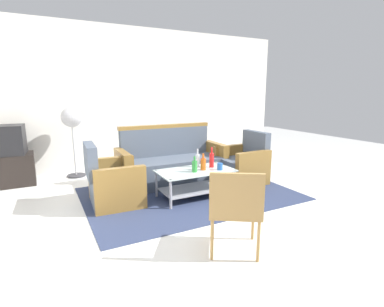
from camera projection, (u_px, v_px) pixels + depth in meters
The scene contains 16 objects.
ground_plane at pixel (224, 211), 3.85m from camera, with size 14.00×14.00×0.00m, color white.
wall_back at pixel (145, 98), 6.21m from camera, with size 6.52×0.12×2.80m.
rug at pixel (189, 194), 4.47m from camera, with size 3.03×2.13×0.01m, color #2D3856.
couch at pixel (172, 164), 4.99m from camera, with size 1.81×0.77×0.96m.
armchair_left at pixel (113, 184), 4.03m from camera, with size 0.73×0.79×0.85m.
armchair_right at pixel (243, 165), 5.04m from camera, with size 0.70×0.76×0.85m.
coffee_table at pixel (195, 179), 4.29m from camera, with size 1.10×0.60×0.40m.
bottle_clear at pixel (198, 160), 4.44m from camera, with size 0.06×0.06×0.28m.
bottle_orange at pixel (203, 164), 4.26m from camera, with size 0.08×0.08×0.24m.
bottle_red at pixel (212, 160), 4.41m from camera, with size 0.07×0.07×0.31m.
bottle_green at pixel (195, 166), 4.16m from camera, with size 0.08×0.08×0.23m.
cup at pixel (220, 166), 4.27m from camera, with size 0.08×0.08×0.10m, color #2659A5.
tv_stand at pixel (8, 170), 4.83m from camera, with size 0.80×0.50×0.52m, color black.
television at pixel (4, 140), 4.73m from camera, with size 0.64×0.50×0.48m.
pedestal_fan at pixel (72, 121), 5.20m from camera, with size 0.36×0.36×1.27m.
wicker_chair at pixel (235, 205), 2.73m from camera, with size 0.66×0.66×0.84m.
Camera 1 is at (-2.05, -3.00, 1.53)m, focal length 27.47 mm.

